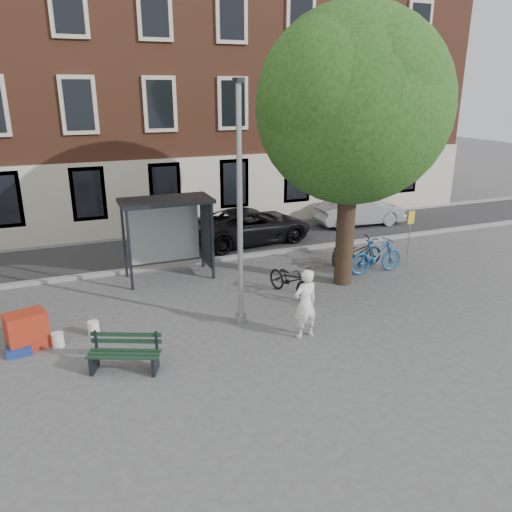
{
  "coord_description": "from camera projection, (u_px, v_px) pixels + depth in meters",
  "views": [
    {
      "loc": [
        -4.08,
        -11.21,
        5.86
      ],
      "look_at": [
        0.88,
        1.13,
        1.4
      ],
      "focal_mm": 35.0,
      "sensor_mm": 36.0,
      "label": 1
    }
  ],
  "objects": [
    {
      "name": "ground",
      "position": [
        241.0,
        323.0,
        13.17
      ],
      "size": [
        90.0,
        90.0,
        0.0
      ],
      "primitive_type": "plane",
      "color": "#4C4C4F",
      "rests_on": "ground"
    },
    {
      "name": "road",
      "position": [
        179.0,
        248.0,
        19.33
      ],
      "size": [
        40.0,
        4.0,
        0.01
      ],
      "primitive_type": "cube",
      "color": "#28282B",
      "rests_on": "ground"
    },
    {
      "name": "curb_near",
      "position": [
        192.0,
        263.0,
        17.55
      ],
      "size": [
        40.0,
        0.25,
        0.12
      ],
      "primitive_type": "cube",
      "color": "gray",
      "rests_on": "ground"
    },
    {
      "name": "curb_far",
      "position": [
        167.0,
        234.0,
        21.07
      ],
      "size": [
        40.0,
        0.25,
        0.12
      ],
      "primitive_type": "cube",
      "color": "gray",
      "rests_on": "ground"
    },
    {
      "name": "building_row",
      "position": [
        139.0,
        62.0,
        22.38
      ],
      "size": [
        30.0,
        8.0,
        14.0
      ],
      "primitive_type": "cube",
      "color": "brown",
      "rests_on": "ground"
    },
    {
      "name": "lamppost",
      "position": [
        240.0,
        221.0,
        12.28
      ],
      "size": [
        0.28,
        0.35,
        6.11
      ],
      "color": "#9EA0A3",
      "rests_on": "ground"
    },
    {
      "name": "tree_right",
      "position": [
        356.0,
        98.0,
        14.02
      ],
      "size": [
        5.76,
        5.6,
        8.2
      ],
      "color": "black",
      "rests_on": "ground"
    },
    {
      "name": "bus_shelter",
      "position": [
        178.0,
        219.0,
        15.96
      ],
      "size": [
        2.85,
        1.45,
        2.62
      ],
      "color": "#1E2328",
      "rests_on": "ground"
    },
    {
      "name": "painter",
      "position": [
        305.0,
        304.0,
        12.16
      ],
      "size": [
        0.7,
        0.52,
        1.78
      ],
      "primitive_type": "imported",
      "rotation": [
        0.0,
        0.0,
        3.29
      ],
      "color": "white",
      "rests_on": "ground"
    },
    {
      "name": "bench",
      "position": [
        125.0,
        355.0,
        10.85
      ],
      "size": [
        1.63,
        1.07,
        0.81
      ],
      "rotation": [
        0.0,
        0.0,
        -0.41
      ],
      "color": "#1E2328",
      "rests_on": "ground"
    },
    {
      "name": "bike_a",
      "position": [
        358.0,
        253.0,
        17.07
      ],
      "size": [
        2.05,
        0.88,
        1.05
      ],
      "primitive_type": "imported",
      "rotation": [
        0.0,
        0.0,
        1.66
      ],
      "color": "black",
      "rests_on": "ground"
    },
    {
      "name": "bike_b",
      "position": [
        376.0,
        256.0,
        16.56
      ],
      "size": [
        1.99,
        0.58,
        1.19
      ],
      "primitive_type": "imported",
      "rotation": [
        0.0,
        0.0,
        1.56
      ],
      "color": "#19538C",
      "rests_on": "ground"
    },
    {
      "name": "bike_c",
      "position": [
        290.0,
        280.0,
        14.76
      ],
      "size": [
        1.11,
        2.01,
        1.0
      ],
      "primitive_type": "imported",
      "rotation": [
        0.0,
        0.0,
        0.25
      ],
      "color": "black",
      "rests_on": "ground"
    },
    {
      "name": "bike_d",
      "position": [
        340.0,
        246.0,
        17.7
      ],
      "size": [
        1.72,
        1.66,
        1.12
      ],
      "primitive_type": "imported",
      "rotation": [
        0.0,
        0.0,
        2.33
      ],
      "color": "black",
      "rests_on": "ground"
    },
    {
      "name": "car_dark",
      "position": [
        251.0,
        225.0,
        19.92
      ],
      "size": [
        5.17,
        2.79,
        1.38
      ],
      "primitive_type": "imported",
      "rotation": [
        0.0,
        0.0,
        1.67
      ],
      "color": "black",
      "rests_on": "ground"
    },
    {
      "name": "car_silver",
      "position": [
        360.0,
        211.0,
        22.44
      ],
      "size": [
        4.12,
        1.66,
        1.33
      ],
      "primitive_type": "imported",
      "rotation": [
        0.0,
        0.0,
        1.51
      ],
      "color": "#989A9F",
      "rests_on": "ground"
    },
    {
      "name": "red_stand",
      "position": [
        27.0,
        331.0,
        11.76
      ],
      "size": [
        1.03,
        0.83,
        0.9
      ],
      "primitive_type": "cube",
      "rotation": [
        0.0,
        0.0,
        0.28
      ],
      "color": "#A02915",
      "rests_on": "ground"
    },
    {
      "name": "blue_crate",
      "position": [
        19.0,
        350.0,
        11.58
      ],
      "size": [
        0.58,
        0.44,
        0.2
      ],
      "primitive_type": "cube",
      "rotation": [
        0.0,
        0.0,
        0.08
      ],
      "color": "navy",
      "rests_on": "ground"
    },
    {
      "name": "bucket_a",
      "position": [
        58.0,
        340.0,
        11.89
      ],
      "size": [
        0.33,
        0.33,
        0.36
      ],
      "primitive_type": "cylinder",
      "rotation": [
        0.0,
        0.0,
        0.19
      ],
      "color": "silver",
      "rests_on": "ground"
    },
    {
      "name": "bucket_b",
      "position": [
        94.0,
        328.0,
        12.47
      ],
      "size": [
        0.3,
        0.3,
        0.36
      ],
      "primitive_type": "cylinder",
      "rotation": [
        0.0,
        0.0,
        -0.06
      ],
      "color": "white",
      "rests_on": "ground"
    },
    {
      "name": "notice_sign",
      "position": [
        410.0,
        226.0,
        17.09
      ],
      "size": [
        0.33,
        0.11,
        1.92
      ],
      "rotation": [
        0.0,
        0.0,
        0.25
      ],
      "color": "#9EA0A3",
      "rests_on": "ground"
    }
  ]
}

